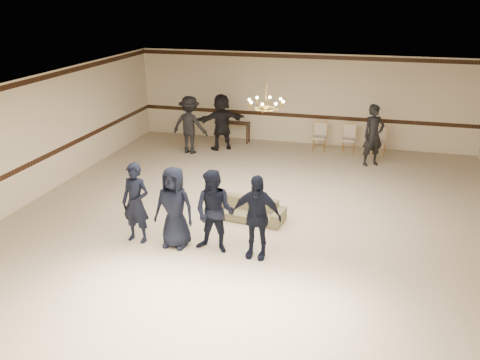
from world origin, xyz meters
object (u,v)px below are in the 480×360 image
at_px(boy_d, 256,217).
at_px(console_table, 238,132).
at_px(settee, 249,210).
at_px(banquet_chair_right, 379,141).
at_px(boy_b, 174,207).
at_px(adult_left, 190,125).
at_px(boy_a, 136,203).
at_px(boy_c, 214,212).
at_px(chandelier, 266,96).
at_px(adult_mid, 221,122).
at_px(banquet_chair_left, 320,137).
at_px(adult_right, 373,135).
at_px(banquet_chair_mid, 349,139).

height_order(boy_d, console_table, boy_d).
distance_m(settee, banquet_chair_right, 6.86).
bearing_deg(boy_b, adult_left, 110.09).
distance_m(boy_a, adult_left, 6.56).
bearing_deg(boy_c, console_table, 107.74).
xyz_separation_m(chandelier, adult_mid, (-2.54, 4.49, -1.90)).
xyz_separation_m(chandelier, banquet_chair_left, (0.76, 5.25, -2.40)).
height_order(boy_a, settee, boy_a).
relative_size(boy_d, adult_right, 0.93).
relative_size(banquet_chair_right, console_table, 1.06).
distance_m(adult_mid, console_table, 1.18).
bearing_deg(adult_right, chandelier, -155.13).
relative_size(adult_mid, console_table, 2.19).
height_order(boy_c, boy_d, same).
distance_m(chandelier, boy_c, 3.35).
height_order(banquet_chair_mid, banquet_chair_right, same).
relative_size(adult_left, banquet_chair_right, 2.07).
xyz_separation_m(banquet_chair_right, console_table, (-5.00, 0.20, -0.10)).
xyz_separation_m(boy_b, boy_c, (0.90, 0.00, 0.00)).
xyz_separation_m(chandelier, boy_d, (0.42, -2.67, -1.97)).
height_order(adult_left, banquet_chair_right, adult_left).
distance_m(boy_a, settee, 2.80).
distance_m(boy_a, banquet_chair_left, 8.49).
bearing_deg(banquet_chair_left, boy_d, -94.83).
xyz_separation_m(boy_a, adult_left, (-1.16, 6.45, 0.07)).
distance_m(boy_d, banquet_chair_right, 8.27).
xyz_separation_m(banquet_chair_mid, banquet_chair_right, (1.00, 0.00, 0.00)).
height_order(boy_d, settee, boy_d).
bearing_deg(console_table, banquet_chair_left, -1.67).
bearing_deg(boy_b, adult_right, 62.13).
height_order(boy_a, console_table, boy_a).
relative_size(boy_b, adult_mid, 0.93).
xyz_separation_m(banquet_chair_mid, console_table, (-4.00, 0.20, -0.10)).
bearing_deg(boy_d, console_table, 109.36).
bearing_deg(boy_d, settee, 110.19).
height_order(chandelier, console_table, chandelier).
xyz_separation_m(adult_mid, banquet_chair_right, (5.31, 0.76, -0.51)).
relative_size(adult_right, console_table, 2.19).
xyz_separation_m(adult_left, banquet_chair_mid, (5.21, 1.46, -0.51)).
xyz_separation_m(chandelier, boy_b, (-1.38, -2.67, -1.97)).
xyz_separation_m(adult_mid, console_table, (0.31, 0.96, -0.60)).
relative_size(boy_b, boy_d, 1.00).
xyz_separation_m(adult_right, banquet_chair_right, (0.21, 1.16, -0.51)).
bearing_deg(console_table, adult_mid, -105.44).
relative_size(boy_c, banquet_chair_left, 1.93).
height_order(boy_a, banquet_chair_left, boy_a).
relative_size(settee, console_table, 1.95).
relative_size(boy_a, adult_right, 0.93).
relative_size(adult_right, banquet_chair_mid, 2.07).
relative_size(adult_right, banquet_chair_left, 2.07).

